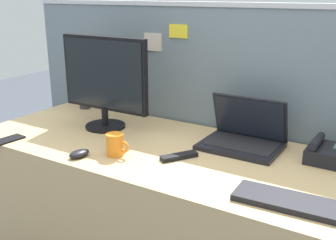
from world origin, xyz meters
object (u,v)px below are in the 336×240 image
(desk_phone, at_px, (332,154))
(coffee_mug, at_px, (115,145))
(keyboard_main, at_px, (289,202))
(computer_mouse_right_hand, at_px, (79,154))
(tv_remote, at_px, (179,156))
(desktop_monitor, at_px, (104,79))
(pen_cup, at_px, (85,101))
(laptop, at_px, (244,135))
(cell_phone_black_slab, at_px, (8,140))

(desk_phone, relative_size, coffee_mug, 1.83)
(keyboard_main, xyz_separation_m, computer_mouse_right_hand, (-0.91, -0.07, 0.01))
(desk_phone, bearing_deg, tv_remote, -151.66)
(desktop_monitor, xyz_separation_m, desk_phone, (1.13, 0.14, -0.23))
(desktop_monitor, height_order, pen_cup, desktop_monitor)
(desk_phone, height_order, pen_cup, pen_cup)
(desktop_monitor, xyz_separation_m, laptop, (0.74, 0.12, -0.21))
(laptop, distance_m, computer_mouse_right_hand, 0.77)
(laptop, bearing_deg, keyboard_main, -52.45)
(computer_mouse_right_hand, height_order, cell_phone_black_slab, computer_mouse_right_hand)
(cell_phone_black_slab, bearing_deg, keyboard_main, 9.76)
(laptop, height_order, desk_phone, laptop)
(computer_mouse_right_hand, distance_m, coffee_mug, 0.16)
(pen_cup, bearing_deg, desktop_monitor, -31.51)
(keyboard_main, bearing_deg, tv_remote, 160.85)
(coffee_mug, bearing_deg, desk_phone, 27.13)
(tv_remote, bearing_deg, coffee_mug, -122.88)
(pen_cup, distance_m, coffee_mug, 0.83)
(cell_phone_black_slab, relative_size, coffee_mug, 1.30)
(keyboard_main, relative_size, cell_phone_black_slab, 2.50)
(pen_cup, bearing_deg, desk_phone, -3.01)
(keyboard_main, height_order, coffee_mug, coffee_mug)
(desktop_monitor, height_order, cell_phone_black_slab, desktop_monitor)
(desk_phone, xyz_separation_m, coffee_mug, (-0.84, -0.43, 0.01))
(tv_remote, bearing_deg, computer_mouse_right_hand, -117.72)
(cell_phone_black_slab, bearing_deg, coffee_mug, 18.56)
(laptop, xyz_separation_m, desk_phone, (0.40, 0.02, -0.02))
(cell_phone_black_slab, xyz_separation_m, coffee_mug, (0.57, 0.13, 0.05))
(keyboard_main, distance_m, tv_remote, 0.55)
(computer_mouse_right_hand, relative_size, pen_cup, 0.57)
(tv_remote, relative_size, coffee_mug, 1.46)
(desk_phone, height_order, keyboard_main, desk_phone)
(cell_phone_black_slab, bearing_deg, tv_remote, 22.34)
(tv_remote, bearing_deg, cell_phone_black_slab, -130.65)
(laptop, height_order, keyboard_main, laptop)
(keyboard_main, bearing_deg, desktop_monitor, 160.31)
(desktop_monitor, relative_size, computer_mouse_right_hand, 5.30)
(pen_cup, height_order, tv_remote, pen_cup)
(desk_phone, xyz_separation_m, keyboard_main, (-0.05, -0.46, -0.02))
(desktop_monitor, height_order, computer_mouse_right_hand, desktop_monitor)
(keyboard_main, xyz_separation_m, coffee_mug, (-0.79, 0.03, 0.04))
(cell_phone_black_slab, relative_size, tv_remote, 0.89)
(computer_mouse_right_hand, bearing_deg, cell_phone_black_slab, -166.10)
(desk_phone, xyz_separation_m, tv_remote, (-0.58, -0.31, -0.03))
(computer_mouse_right_hand, bearing_deg, coffee_mug, 48.85)
(desktop_monitor, relative_size, pen_cup, 3.04)
(desktop_monitor, xyz_separation_m, cell_phone_black_slab, (-0.28, -0.42, -0.26))
(cell_phone_black_slab, distance_m, tv_remote, 0.87)
(laptop, relative_size, cell_phone_black_slab, 2.39)
(keyboard_main, bearing_deg, desk_phone, 80.72)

